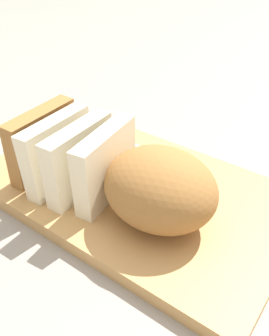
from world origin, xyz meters
The scene contains 6 objects.
ground_plane centered at (0.00, 0.00, 0.00)m, with size 3.00×3.00×0.00m, color gray.
cutting_board centered at (0.00, 0.00, 0.01)m, with size 0.42×0.26×0.02m, color tan.
bread_loaf centered at (-0.01, 0.04, 0.07)m, with size 0.28×0.15×0.10m.
bread_knife centered at (-0.01, -0.07, 0.03)m, with size 0.28×0.05×0.02m.
crumb_near_knife centered at (-0.07, 0.01, 0.02)m, with size 0.00×0.00×0.00m, color #A8753D.
crumb_near_loaf centered at (-0.01, -0.02, 0.02)m, with size 0.00×0.00×0.00m, color #A8753D.
Camera 1 is at (-0.25, 0.31, 0.33)m, focal length 38.99 mm.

